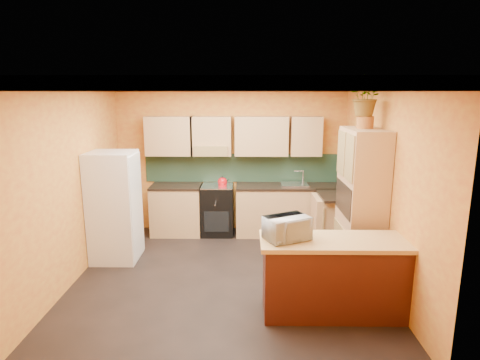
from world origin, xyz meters
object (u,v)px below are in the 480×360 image
base_cabinets_back (251,211)px  stove (217,210)px  pantry (361,205)px  breakfast_bar (341,279)px  fridge (114,207)px  microwave (287,228)px

base_cabinets_back → stove: size_ratio=4.01×
pantry → breakfast_bar: bearing=-115.2°
stove → breakfast_bar: 3.20m
pantry → breakfast_bar: 1.25m
base_cabinets_back → pantry: bearing=-50.1°
breakfast_bar → pantry: bearing=64.8°
base_cabinets_back → stove: (-0.63, -0.00, 0.02)m
pantry → stove: bearing=140.0°
fridge → pantry: bearing=-9.1°
stove → pantry: size_ratio=0.43×
fridge → pantry: pantry is taller
fridge → microwave: 2.95m
pantry → microwave: (-1.11, -0.99, 0.01)m
fridge → microwave: (2.49, -1.57, 0.21)m
base_cabinets_back → breakfast_bar: size_ratio=2.03×
base_cabinets_back → pantry: 2.37m
base_cabinets_back → breakfast_bar: 2.93m
base_cabinets_back → breakfast_bar: bearing=-69.9°
fridge → microwave: fridge is taller
microwave → breakfast_bar: bearing=-26.8°
pantry → fridge: bearing=170.9°
fridge → stove: bearing=38.1°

